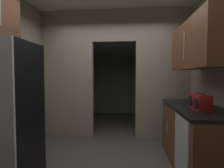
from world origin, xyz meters
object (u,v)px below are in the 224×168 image
refrigerator (1,115)px  boombox (200,102)px  book_stack (194,101)px  dishwasher (181,153)px

refrigerator → boombox: refrigerator is taller
refrigerator → book_stack: 2.65m
refrigerator → book_stack: refrigerator is taller
boombox → book_stack: size_ratio=2.01×
refrigerator → book_stack: size_ratio=10.09×
dishwasher → boombox: (0.29, 0.23, 0.59)m
dishwasher → boombox: bearing=38.7°
boombox → book_stack: 0.33m
book_stack → dishwasher: bearing=-120.2°
refrigerator → boombox: 2.55m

